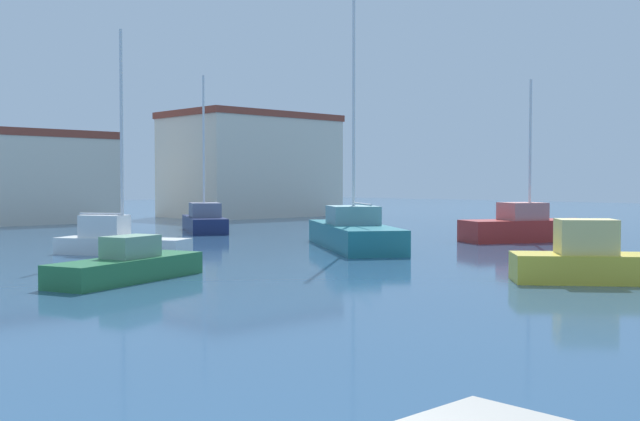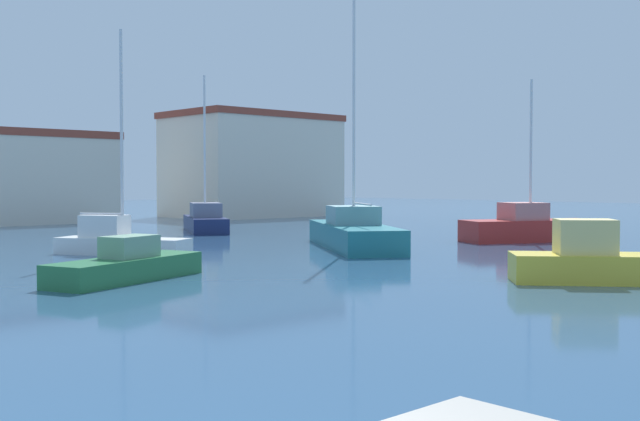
{
  "view_description": "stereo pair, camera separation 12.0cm",
  "coord_description": "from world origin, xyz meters",
  "views": [
    {
      "loc": [
        -2.62,
        -4.43,
        2.76
      ],
      "look_at": [
        18.14,
        17.7,
        1.63
      ],
      "focal_mm": 43.41,
      "sensor_mm": 36.0,
      "label": 1
    },
    {
      "loc": [
        -2.54,
        -4.51,
        2.76
      ],
      "look_at": [
        18.14,
        17.7,
        1.63
      ],
      "focal_mm": 43.41,
      "sensor_mm": 36.0,
      "label": 2
    }
  ],
  "objects": [
    {
      "name": "sailboat_white_behind_lamppost",
      "position": [
        11.75,
        22.06,
        0.58
      ],
      "size": [
        3.79,
        5.15,
        8.47
      ],
      "color": "white",
      "rests_on": "water"
    },
    {
      "name": "sailboat_teal_distant_north",
      "position": [
        20.4,
        18.07,
        0.66
      ],
      "size": [
        6.81,
        8.68,
        13.49
      ],
      "color": "#1E707A",
      "rests_on": "water"
    },
    {
      "name": "sailboat_navy_distant_east",
      "position": [
        21.85,
        31.0,
        0.62
      ],
      "size": [
        4.64,
        6.48,
        8.61
      ],
      "color": "#19234C",
      "rests_on": "water"
    },
    {
      "name": "sailboat_red_center_channel",
      "position": [
        28.87,
        15.02,
        0.66
      ],
      "size": [
        6.61,
        4.68,
        7.47
      ],
      "color": "#B22823",
      "rests_on": "water"
    },
    {
      "name": "harbor_office",
      "position": [
        35.61,
        44.4,
        4.08
      ],
      "size": [
        12.79,
        8.42,
        8.15
      ],
      "color": "beige",
      "rests_on": "ground"
    },
    {
      "name": "motorboat_yellow_far_right",
      "position": [
        17.58,
        5.47,
        0.56
      ],
      "size": [
        4.91,
        5.25,
        1.73
      ],
      "color": "gold",
      "rests_on": "water"
    },
    {
      "name": "water",
      "position": [
        15.0,
        20.0,
        0.0
      ],
      "size": [
        160.0,
        160.0,
        0.0
      ],
      "primitive_type": "plane",
      "color": "#2D5175",
      "rests_on": "ground"
    },
    {
      "name": "motorboat_green_near_pier",
      "position": [
        8.13,
        14.84,
        0.42
      ],
      "size": [
        5.25,
        3.11,
        1.25
      ],
      "color": "#28703D",
      "rests_on": "water"
    },
    {
      "name": "warehouse_block",
      "position": [
        19.18,
        45.84,
        3.07
      ],
      "size": [
        8.85,
        5.36,
        6.13
      ],
      "color": "beige",
      "rests_on": "ground"
    }
  ]
}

